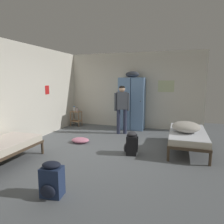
% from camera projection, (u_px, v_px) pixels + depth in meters
% --- Properties ---
extents(ground_plane, '(8.85, 8.85, 0.00)m').
position_uv_depth(ground_plane, '(109.00, 151.00, 5.15)').
color(ground_plane, slate).
extents(room_backdrop, '(4.98, 5.59, 2.76)m').
position_uv_depth(room_backdrop, '(84.00, 92.00, 6.57)').
color(room_backdrop, silver).
rests_on(room_backdrop, ground_plane).
extents(locker_bank, '(0.90, 0.55, 2.07)m').
position_uv_depth(locker_bank, '(132.00, 102.00, 7.32)').
color(locker_bank, '#6B93C6').
rests_on(locker_bank, ground_plane).
extents(shelf_unit, '(0.38, 0.30, 0.57)m').
position_uv_depth(shelf_unit, '(76.00, 117.00, 7.92)').
color(shelf_unit, '#99704C').
rests_on(shelf_unit, ground_plane).
extents(bed_right, '(0.90, 1.90, 0.49)m').
position_uv_depth(bed_right, '(188.00, 135.00, 5.18)').
color(bed_right, '#473828').
rests_on(bed_right, ground_plane).
extents(bedding_heap, '(0.68, 0.78, 0.25)m').
position_uv_depth(bedding_heap, '(186.00, 127.00, 5.08)').
color(bedding_heap, '#B7B2A8').
rests_on(bedding_heap, bed_right).
extents(person_traveler, '(0.46, 0.32, 1.58)m').
position_uv_depth(person_traveler, '(122.00, 105.00, 6.66)').
color(person_traveler, '#2D334C').
rests_on(person_traveler, ground_plane).
extents(water_bottle, '(0.07, 0.07, 0.20)m').
position_uv_depth(water_bottle, '(74.00, 109.00, 7.91)').
color(water_bottle, white).
rests_on(water_bottle, shelf_unit).
extents(lotion_bottle, '(0.06, 0.06, 0.16)m').
position_uv_depth(lotion_bottle, '(77.00, 110.00, 7.81)').
color(lotion_bottle, beige).
rests_on(lotion_bottle, shelf_unit).
extents(backpack_navy, '(0.35, 0.36, 0.55)m').
position_uv_depth(backpack_navy, '(52.00, 180.00, 3.10)').
color(backpack_navy, navy).
rests_on(backpack_navy, ground_plane).
extents(backpack_black, '(0.37, 0.35, 0.55)m').
position_uv_depth(backpack_black, '(131.00, 144.00, 4.89)').
color(backpack_black, black).
rests_on(backpack_black, ground_plane).
extents(clothes_pile_pink, '(0.51, 0.40, 0.14)m').
position_uv_depth(clothes_pile_pink, '(80.00, 140.00, 5.82)').
color(clothes_pile_pink, pink).
rests_on(clothes_pile_pink, ground_plane).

